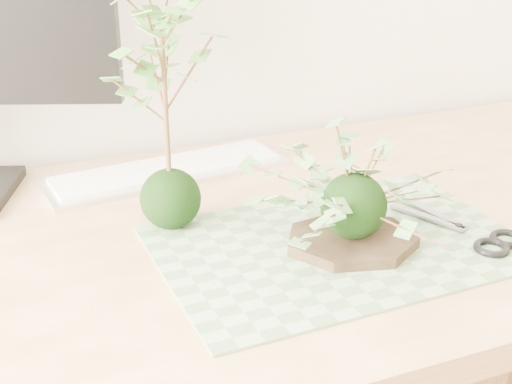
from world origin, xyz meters
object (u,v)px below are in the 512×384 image
desk (268,279)px  maple_kokedama (163,51)px  keyboard (167,171)px  ivy_kokedama (355,177)px

desk → maple_kokedama: bearing=157.8°
desk → maple_kokedama: maple_kokedama is taller
keyboard → maple_kokedama: bearing=-109.9°
desk → ivy_kokedama: size_ratio=4.95×
desk → ivy_kokedama: (0.08, -0.10, 0.19)m
desk → maple_kokedama: 0.36m
desk → ivy_kokedama: bearing=-53.2°
ivy_kokedama → keyboard: 0.38m
ivy_kokedama → maple_kokedama: size_ratio=0.91×
ivy_kokedama → keyboard: size_ratio=0.78×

